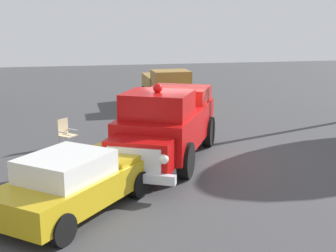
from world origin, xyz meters
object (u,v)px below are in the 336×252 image
at_px(lawn_chair_by_car, 65,131).
at_px(vintage_fire_truck, 166,123).
at_px(parked_pickup, 167,86).
at_px(classic_hot_rod, 76,181).

bearing_deg(lawn_chair_by_car, vintage_fire_truck, -33.68).
relative_size(parked_pickup, lawn_chair_by_car, 4.71).
distance_m(classic_hot_rod, parked_pickup, 13.65).
bearing_deg(vintage_fire_truck, lawn_chair_by_car, 146.32).
bearing_deg(classic_hot_rod, vintage_fire_truck, 50.85).
height_order(vintage_fire_truck, parked_pickup, vintage_fire_truck).
bearing_deg(lawn_chair_by_car, parked_pickup, 54.51).
xyz_separation_m(vintage_fire_truck, lawn_chair_by_car, (-3.15, 2.10, -0.61)).
bearing_deg(lawn_chair_by_car, classic_hot_rod, -87.18).
height_order(classic_hot_rod, parked_pickup, parked_pickup).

